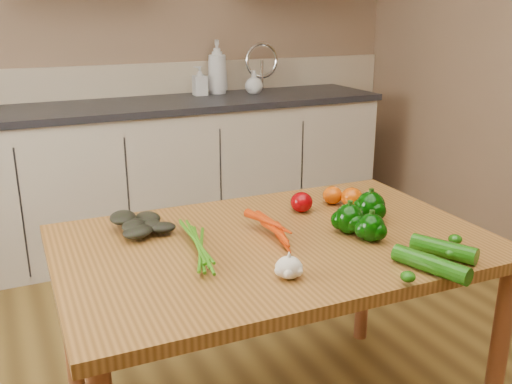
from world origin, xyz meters
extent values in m
cube|color=#8F7056|center=(0.00, 2.51, 1.30)|extent=(4.00, 0.02, 2.60)
cube|color=#C8B496|center=(0.00, 2.48, 0.55)|extent=(3.98, 0.03, 1.10)
cube|color=#BBAE9C|center=(0.20, 2.19, 0.43)|extent=(2.80, 0.60, 0.86)
cube|color=#26262B|center=(0.20, 2.19, 0.88)|extent=(2.84, 0.64, 0.04)
cube|color=#99999E|center=(0.98, 2.19, 0.84)|extent=(0.55, 0.42, 0.10)
cylinder|color=silver|center=(0.98, 2.37, 1.02)|extent=(0.02, 0.02, 0.24)
cube|color=#99632C|center=(0.05, 0.33, 0.71)|extent=(1.38, 0.91, 0.04)
cylinder|color=brown|center=(0.66, -0.06, 0.35)|extent=(0.06, 0.06, 0.69)
cylinder|color=brown|center=(-0.57, 0.73, 0.35)|extent=(0.06, 0.06, 0.69)
cylinder|color=brown|center=(0.68, 0.70, 0.35)|extent=(0.06, 0.06, 0.69)
imported|color=silver|center=(0.66, 2.36, 1.07)|extent=(0.17, 0.17, 0.34)
imported|color=silver|center=(0.52, 2.33, 0.99)|extent=(0.09, 0.09, 0.19)
imported|color=silver|center=(0.87, 2.24, 0.97)|extent=(0.15, 0.15, 0.15)
ellipsoid|color=white|center=(-0.04, 0.08, 0.76)|extent=(0.07, 0.07, 0.06)
sphere|color=#043002|center=(0.29, 0.28, 0.78)|extent=(0.10, 0.10, 0.10)
sphere|color=#043002|center=(0.42, 0.35, 0.78)|extent=(0.10, 0.10, 0.10)
sphere|color=#043002|center=(0.32, 0.20, 0.77)|extent=(0.09, 0.09, 0.09)
ellipsoid|color=#820206|center=(0.25, 0.53, 0.77)|extent=(0.08, 0.08, 0.07)
ellipsoid|color=#C74704|center=(0.40, 0.55, 0.76)|extent=(0.07, 0.07, 0.07)
ellipsoid|color=#C74704|center=(0.45, 0.49, 0.77)|extent=(0.08, 0.08, 0.07)
cylinder|color=#124B08|center=(0.43, 0.00, 0.76)|extent=(0.13, 0.20, 0.05)
cylinder|color=#124B08|center=(0.33, -0.06, 0.76)|extent=(0.12, 0.23, 0.05)
camera|label=1|loc=(-0.73, -1.16, 1.43)|focal=40.00mm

